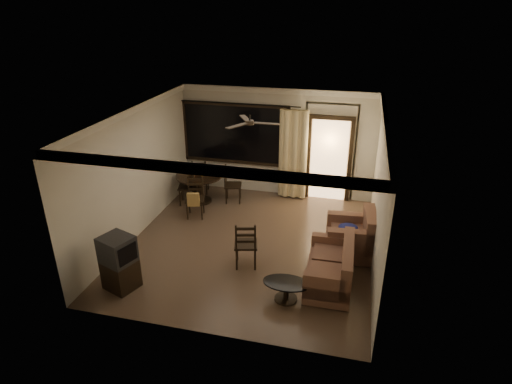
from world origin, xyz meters
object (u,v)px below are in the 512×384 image
(coffee_table, at_px, (286,288))
(dining_table, at_px, (200,181))
(sofa, at_px, (332,269))
(side_chair, at_px, (246,252))
(dining_chair_west, at_px, (188,193))
(dining_chair_east, at_px, (233,191))
(dining_chair_north, at_px, (201,183))
(tv_cabinet, at_px, (119,263))
(dining_chair_south, at_px, (195,205))
(armchair, at_px, (353,237))

(coffee_table, bearing_deg, dining_table, 129.93)
(sofa, xyz_separation_m, side_chair, (-1.67, 0.21, -0.03))
(dining_chair_west, bearing_deg, dining_chair_east, 96.44)
(sofa, bearing_deg, dining_chair_north, 138.05)
(dining_chair_west, height_order, dining_chair_north, same)
(tv_cabinet, relative_size, side_chair, 1.04)
(sofa, distance_m, side_chair, 1.69)
(dining_chair_east, height_order, dining_chair_north, same)
(dining_chair_west, bearing_deg, sofa, 43.12)
(dining_chair_south, relative_size, coffee_table, 1.17)
(dining_chair_east, relative_size, dining_chair_north, 1.00)
(dining_table, height_order, sofa, dining_table)
(sofa, distance_m, coffee_table, 0.98)
(dining_chair_west, height_order, tv_cabinet, tv_cabinet)
(dining_chair_north, xyz_separation_m, coffee_table, (3.02, -3.92, -0.04))
(dining_chair_north, relative_size, sofa, 0.63)
(dining_chair_north, bearing_deg, dining_chair_east, 148.02)
(armchair, bearing_deg, coffee_table, -126.19)
(dining_table, xyz_separation_m, dining_chair_west, (-0.25, -0.19, -0.29))
(dining_chair_south, height_order, dining_chair_north, same)
(dining_table, xyz_separation_m, dining_chair_east, (0.81, 0.19, -0.29))
(dining_table, bearing_deg, sofa, -37.62)
(dining_table, height_order, tv_cabinet, tv_cabinet)
(sofa, relative_size, side_chair, 1.52)
(dining_chair_south, relative_size, sofa, 0.63)
(dining_chair_west, relative_size, dining_chair_south, 1.00)
(dining_table, xyz_separation_m, dining_chair_north, (-0.18, 0.53, -0.29))
(dining_chair_east, xyz_separation_m, dining_chair_south, (-0.62, -1.02, 0.02))
(dining_chair_west, xyz_separation_m, dining_chair_east, (1.07, 0.38, 0.00))
(tv_cabinet, distance_m, sofa, 3.81)
(dining_chair_north, bearing_deg, dining_table, 95.69)
(dining_chair_east, xyz_separation_m, armchair, (3.08, -1.83, 0.11))
(dining_chair_west, xyz_separation_m, dining_chair_north, (0.08, 0.72, 0.00))
(dining_chair_south, height_order, armchair, armchair)
(dining_chair_south, relative_size, side_chair, 0.96)
(dining_chair_west, relative_size, side_chair, 0.96)
(side_chair, bearing_deg, dining_chair_east, -82.67)
(dining_chair_east, relative_size, tv_cabinet, 0.92)
(dining_table, relative_size, side_chair, 1.17)
(dining_chair_south, distance_m, dining_chair_north, 1.41)
(side_chair, bearing_deg, dining_chair_north, -70.25)
(dining_chair_north, bearing_deg, tv_cabinet, 78.05)
(sofa, bearing_deg, coffee_table, -139.41)
(dining_chair_east, height_order, coffee_table, dining_chair_east)
(tv_cabinet, distance_m, coffee_table, 2.97)
(dining_chair_west, bearing_deg, armchair, 57.58)
(dining_chair_west, distance_m, dining_chair_north, 0.72)
(dining_chair_north, relative_size, armchair, 0.93)
(dining_chair_north, xyz_separation_m, side_chair, (2.08, -3.07, 0.01))
(dining_table, distance_m, side_chair, 3.19)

